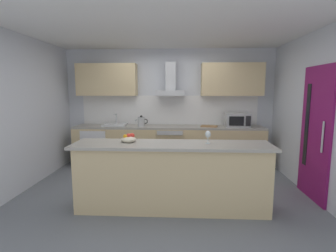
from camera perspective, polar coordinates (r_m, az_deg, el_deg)
ground at (r=4.50m, az=-0.85°, el=-14.12°), size 5.69×4.44×0.02m
ceiling at (r=4.27m, az=-0.93°, el=20.50°), size 5.69×4.44×0.02m
wall_back at (r=5.96m, az=0.27°, el=4.31°), size 5.69×0.12×2.60m
wall_left at (r=4.97m, az=-29.81°, el=2.49°), size 0.12×4.44×2.60m
wall_right at (r=4.69m, az=29.95°, el=2.21°), size 0.12×4.44×2.60m
backsplash_tile at (r=5.89m, az=0.24°, el=3.58°), size 3.99×0.02×0.66m
counter_back at (r=5.70m, az=0.08°, el=-4.49°), size 4.13×0.60×0.90m
counter_island at (r=3.67m, az=0.85°, el=-11.14°), size 2.75×0.64×0.95m
upper_cabinets at (r=5.72m, az=0.16°, el=10.26°), size 4.08×0.32×0.70m
side_door at (r=4.51m, az=29.96°, el=-1.47°), size 0.08×0.85×2.05m
oven at (r=5.67m, az=0.52°, el=-4.46°), size 0.60×0.62×0.80m
refrigerator at (r=5.98m, az=-15.45°, el=-4.45°), size 0.58×0.60×0.85m
microwave at (r=5.67m, az=15.20°, el=1.30°), size 0.50×0.38×0.30m
sink at (r=5.79m, az=-11.70°, el=0.33°), size 0.50×0.40×0.26m
kettle at (r=5.61m, az=-5.96°, el=1.01°), size 0.29×0.15×0.24m
range_hood at (r=5.67m, az=0.60°, el=9.04°), size 0.62×0.45×0.72m
wine_glass at (r=3.57m, az=8.88°, el=-1.92°), size 0.08×0.08×0.18m
fruit_bowl at (r=3.69m, az=-8.74°, el=-2.83°), size 0.22×0.22×0.13m
chopping_board at (r=5.60m, az=9.13°, el=-0.04°), size 0.38×0.30×0.02m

